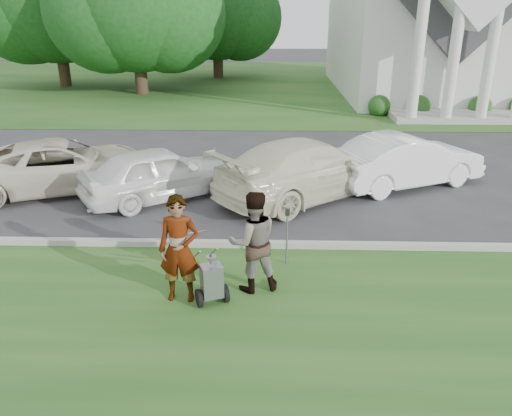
{
  "coord_description": "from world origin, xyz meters",
  "views": [
    {
      "loc": [
        0.05,
        -9.52,
        5.0
      ],
      "look_at": [
        -0.22,
        0.0,
        1.18
      ],
      "focal_mm": 35.0,
      "sensor_mm": 36.0,
      "label": 1
    }
  ],
  "objects_px": {
    "person_left": "(179,250)",
    "car_b": "(160,173)",
    "parking_meter_near": "(287,229)",
    "car_c": "(308,168)",
    "car_a": "(63,165)",
    "person_right": "(253,242)",
    "tree_left": "(135,6)",
    "striping_cart": "(212,282)",
    "tree_back": "(217,12)",
    "car_d": "(406,160)"
  },
  "relations": [
    {
      "from": "tree_left",
      "to": "person_right",
      "type": "distance_m",
      "value": 24.82
    },
    {
      "from": "striping_cart",
      "to": "car_b",
      "type": "relative_size",
      "value": 0.28
    },
    {
      "from": "striping_cart",
      "to": "car_c",
      "type": "bearing_deg",
      "value": 47.44
    },
    {
      "from": "tree_back",
      "to": "car_b",
      "type": "xyz_separation_m",
      "value": [
        1.01,
        -26.38,
        -3.98
      ]
    },
    {
      "from": "car_b",
      "to": "car_d",
      "type": "xyz_separation_m",
      "value": [
        7.13,
        1.33,
        0.03
      ]
    },
    {
      "from": "person_right",
      "to": "car_c",
      "type": "height_order",
      "value": "person_right"
    },
    {
      "from": "tree_left",
      "to": "parking_meter_near",
      "type": "height_order",
      "value": "tree_left"
    },
    {
      "from": "person_left",
      "to": "person_right",
      "type": "xyz_separation_m",
      "value": [
        1.3,
        0.4,
        -0.02
      ]
    },
    {
      "from": "car_b",
      "to": "car_c",
      "type": "relative_size",
      "value": 0.77
    },
    {
      "from": "parking_meter_near",
      "to": "car_a",
      "type": "height_order",
      "value": "car_a"
    },
    {
      "from": "person_right",
      "to": "car_a",
      "type": "relative_size",
      "value": 0.37
    },
    {
      "from": "person_left",
      "to": "car_a",
      "type": "relative_size",
      "value": 0.38
    },
    {
      "from": "tree_left",
      "to": "car_a",
      "type": "distance_m",
      "value": 18.35
    },
    {
      "from": "car_c",
      "to": "person_right",
      "type": "bearing_deg",
      "value": 125.89
    },
    {
      "from": "car_b",
      "to": "car_d",
      "type": "relative_size",
      "value": 0.92
    },
    {
      "from": "tree_back",
      "to": "car_c",
      "type": "relative_size",
      "value": 1.69
    },
    {
      "from": "tree_left",
      "to": "person_left",
      "type": "height_order",
      "value": "tree_left"
    },
    {
      "from": "car_a",
      "to": "parking_meter_near",
      "type": "bearing_deg",
      "value": -145.6
    },
    {
      "from": "tree_left",
      "to": "car_a",
      "type": "bearing_deg",
      "value": -83.51
    },
    {
      "from": "car_a",
      "to": "car_b",
      "type": "relative_size",
      "value": 1.21
    },
    {
      "from": "parking_meter_near",
      "to": "car_a",
      "type": "relative_size",
      "value": 0.24
    },
    {
      "from": "parking_meter_near",
      "to": "car_d",
      "type": "height_order",
      "value": "car_d"
    },
    {
      "from": "tree_back",
      "to": "striping_cart",
      "type": "relative_size",
      "value": 7.93
    },
    {
      "from": "parking_meter_near",
      "to": "car_a",
      "type": "distance_m",
      "value": 7.83
    },
    {
      "from": "car_b",
      "to": "car_c",
      "type": "height_order",
      "value": "car_c"
    },
    {
      "from": "tree_left",
      "to": "parking_meter_near",
      "type": "relative_size",
      "value": 8.28
    },
    {
      "from": "person_right",
      "to": "tree_back",
      "type": "bearing_deg",
      "value": -98.99
    },
    {
      "from": "tree_back",
      "to": "person_left",
      "type": "xyz_separation_m",
      "value": [
        2.47,
        -31.61,
        -3.72
      ]
    },
    {
      "from": "tree_back",
      "to": "car_d",
      "type": "relative_size",
      "value": 2.03
    },
    {
      "from": "car_b",
      "to": "car_a",
      "type": "bearing_deg",
      "value": 42.86
    },
    {
      "from": "tree_left",
      "to": "car_d",
      "type": "distance_m",
      "value": 21.38
    },
    {
      "from": "car_b",
      "to": "person_left",
      "type": "bearing_deg",
      "value": 161.03
    },
    {
      "from": "person_right",
      "to": "car_c",
      "type": "distance_m",
      "value": 5.31
    },
    {
      "from": "tree_left",
      "to": "parking_meter_near",
      "type": "distance_m",
      "value": 24.12
    },
    {
      "from": "tree_left",
      "to": "person_left",
      "type": "bearing_deg",
      "value": -74.68
    },
    {
      "from": "car_a",
      "to": "car_d",
      "type": "bearing_deg",
      "value": -107.0
    },
    {
      "from": "car_c",
      "to": "person_left",
      "type": "bearing_deg",
      "value": 115.07
    },
    {
      "from": "parking_meter_near",
      "to": "car_c",
      "type": "height_order",
      "value": "car_c"
    },
    {
      "from": "person_left",
      "to": "car_d",
      "type": "height_order",
      "value": "person_left"
    },
    {
      "from": "striping_cart",
      "to": "person_left",
      "type": "xyz_separation_m",
      "value": [
        -0.57,
        0.14,
        0.56
      ]
    },
    {
      "from": "person_left",
      "to": "car_b",
      "type": "height_order",
      "value": "person_left"
    },
    {
      "from": "tree_left",
      "to": "striping_cart",
      "type": "height_order",
      "value": "tree_left"
    },
    {
      "from": "person_left",
      "to": "car_b",
      "type": "relative_size",
      "value": 0.46
    },
    {
      "from": "tree_left",
      "to": "striping_cart",
      "type": "relative_size",
      "value": 8.76
    },
    {
      "from": "person_left",
      "to": "person_right",
      "type": "height_order",
      "value": "person_left"
    },
    {
      "from": "person_left",
      "to": "car_c",
      "type": "xyz_separation_m",
      "value": [
        2.67,
        5.53,
        -0.18
      ]
    },
    {
      "from": "person_left",
      "to": "car_d",
      "type": "distance_m",
      "value": 8.67
    },
    {
      "from": "person_right",
      "to": "parking_meter_near",
      "type": "bearing_deg",
      "value": -138.77
    },
    {
      "from": "tree_back",
      "to": "car_c",
      "type": "xyz_separation_m",
      "value": [
        5.14,
        -26.08,
        -3.9
      ]
    },
    {
      "from": "tree_back",
      "to": "car_d",
      "type": "height_order",
      "value": "tree_back"
    }
  ]
}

